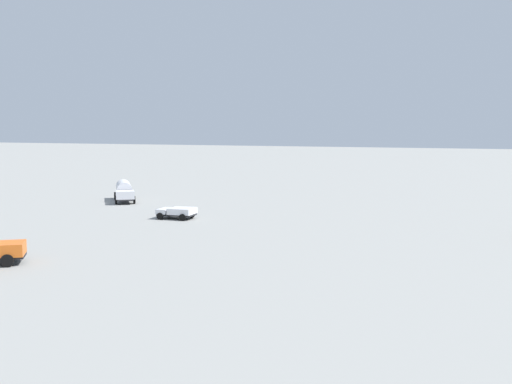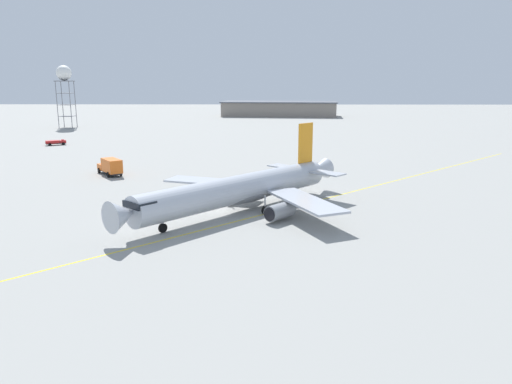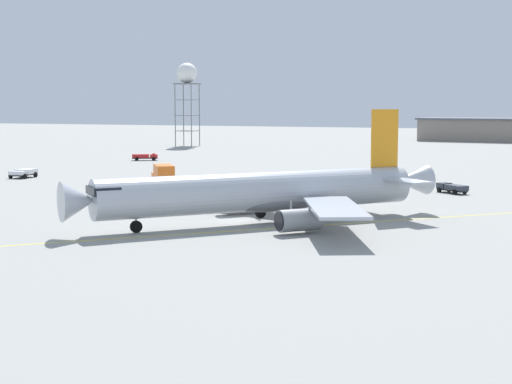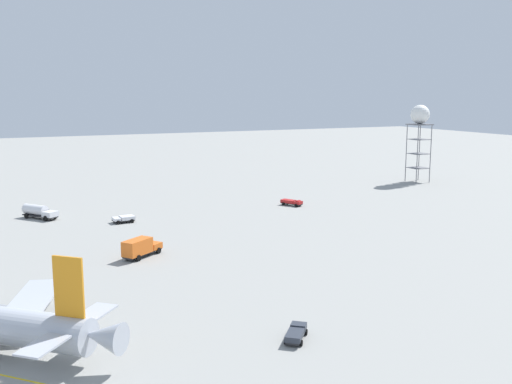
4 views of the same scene
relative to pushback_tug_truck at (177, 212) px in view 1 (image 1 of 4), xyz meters
name	(u,v)px [view 1 (image 1 of 4)]	position (x,y,z in m)	size (l,w,h in m)	color
pushback_tug_truck	(177,212)	(0.00, 0.00, 0.00)	(3.11, 4.43, 1.30)	#232326
fuel_tanker_truck	(124,190)	(-11.32, -15.32, 0.76)	(8.04, 6.87, 2.87)	#232326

